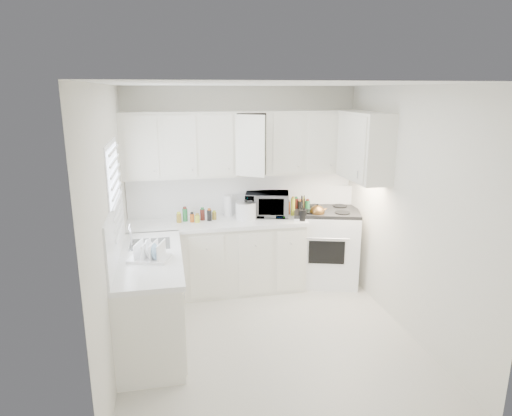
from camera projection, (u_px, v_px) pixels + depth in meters
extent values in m
plane|color=beige|center=(269.00, 338.00, 4.75)|extent=(3.20, 3.20, 0.00)
plane|color=white|center=(271.00, 84.00, 4.09)|extent=(3.20, 3.20, 0.00)
plane|color=silver|center=(242.00, 187.00, 5.94)|extent=(3.00, 0.00, 3.00)
plane|color=silver|center=(327.00, 289.00, 2.90)|extent=(3.00, 0.00, 3.00)
plane|color=silver|center=(112.00, 230.00, 4.13)|extent=(0.00, 3.20, 3.20)
plane|color=silver|center=(409.00, 213.00, 4.71)|extent=(0.00, 3.20, 3.20)
cube|color=silver|center=(216.00, 223.00, 5.66)|extent=(2.24, 0.64, 0.05)
cube|color=silver|center=(149.00, 258.00, 4.47)|extent=(0.64, 1.62, 0.05)
cube|color=white|center=(243.00, 193.00, 5.95)|extent=(2.98, 0.02, 0.55)
cube|color=white|center=(116.00, 231.00, 4.34)|extent=(0.02, 1.60, 0.55)
imported|color=gray|center=(267.00, 201.00, 5.86)|extent=(0.62, 0.44, 0.38)
cylinder|color=white|center=(228.00, 206.00, 5.87)|extent=(0.12, 0.12, 0.27)
cylinder|color=olive|center=(179.00, 215.00, 5.67)|extent=(0.06, 0.06, 0.13)
cylinder|color=#27753B|center=(185.00, 217.00, 5.60)|extent=(0.06, 0.06, 0.13)
cylinder|color=#BF5619|center=(191.00, 215.00, 5.70)|extent=(0.06, 0.06, 0.13)
cylinder|color=#C5D030|center=(197.00, 216.00, 5.63)|extent=(0.06, 0.06, 0.13)
cylinder|color=#592019|center=(203.00, 214.00, 5.73)|extent=(0.06, 0.06, 0.13)
cylinder|color=black|center=(209.00, 215.00, 5.66)|extent=(0.06, 0.06, 0.13)
cylinder|color=olive|center=(214.00, 213.00, 5.76)|extent=(0.06, 0.06, 0.13)
cylinder|color=#BF5619|center=(287.00, 206.00, 5.98)|extent=(0.06, 0.06, 0.19)
cylinder|color=#C5D030|center=(292.00, 207.00, 5.93)|extent=(0.06, 0.06, 0.19)
cylinder|color=#592019|center=(295.00, 206.00, 6.00)|extent=(0.06, 0.06, 0.19)
cylinder|color=black|center=(300.00, 207.00, 5.96)|extent=(0.06, 0.06, 0.19)
cylinder|color=olive|center=(303.00, 206.00, 6.02)|extent=(0.06, 0.06, 0.19)
cylinder|color=#27753B|center=(308.00, 207.00, 5.98)|extent=(0.06, 0.06, 0.19)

